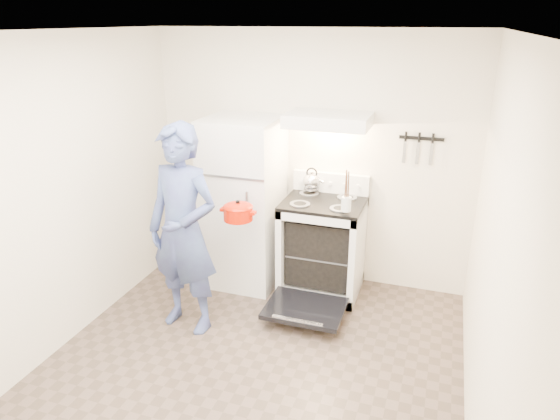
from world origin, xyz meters
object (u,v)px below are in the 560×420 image
object	(u,v)px
person	(183,231)
dutch_oven	(238,213)
refrigerator	(244,203)
stove_body	(322,248)
tea_kettle	(312,180)

from	to	relation	value
person	dutch_oven	size ratio (longest dim) A/B	5.63
person	dutch_oven	bearing A→B (deg)	46.94
refrigerator	person	size ratio (longest dim) A/B	0.93
stove_body	person	bearing A→B (deg)	-134.88
refrigerator	tea_kettle	size ratio (longest dim) A/B	6.73
dutch_oven	refrigerator	bearing A→B (deg)	108.35
stove_body	dutch_oven	size ratio (longest dim) A/B	2.85
tea_kettle	person	xyz separation A→B (m)	(-0.79, -1.19, -0.17)
refrigerator	dutch_oven	size ratio (longest dim) A/B	5.26
dutch_oven	person	bearing A→B (deg)	-140.82
person	dutch_oven	distance (m)	0.49
refrigerator	dutch_oven	xyz separation A→B (m)	(0.21, -0.64, 0.15)
refrigerator	stove_body	size ratio (longest dim) A/B	1.85
tea_kettle	refrigerator	bearing A→B (deg)	-158.66
refrigerator	dutch_oven	bearing A→B (deg)	-71.65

